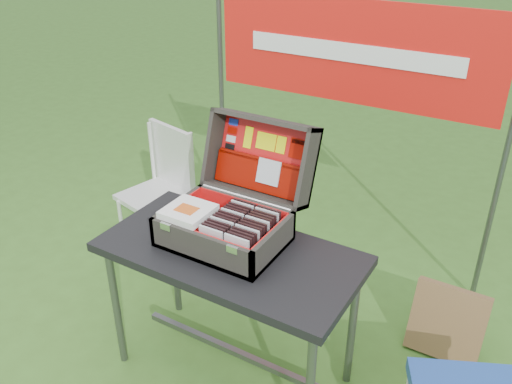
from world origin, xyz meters
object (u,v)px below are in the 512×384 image
Objects in this scene: chair at (156,198)px; cardboard_box at (447,323)px; table at (232,313)px; suitcase at (230,190)px.

cardboard_box is at bearing 15.03° from chair.
table is 1.10m from chair.
chair is (-0.88, 0.49, -0.52)m from suitcase.
chair is 2.21× the size of cardboard_box.
suitcase is at bearing 119.33° from table.
suitcase reaches higher than table.
suitcase is 1.13m from chair.
table is at bearing -61.13° from suitcase.
table is at bearing -142.70° from cardboard_box.
chair reaches higher than cardboard_box.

